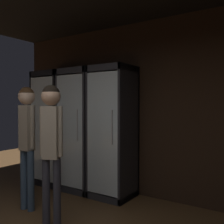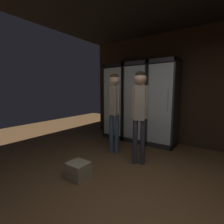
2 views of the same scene
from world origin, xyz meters
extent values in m
cube|color=black|center=(0.00, 3.03, 1.40)|extent=(6.00, 0.06, 2.80)
cube|color=black|center=(-2.08, 2.96, 1.04)|extent=(0.64, 0.04, 2.08)
cube|color=black|center=(-2.38, 2.68, 1.04)|extent=(0.04, 0.59, 2.08)
cube|color=black|center=(-1.78, 2.68, 1.04)|extent=(0.04, 0.59, 2.08)
cube|color=black|center=(-2.08, 2.68, 2.03)|extent=(0.64, 0.59, 0.10)
cube|color=black|center=(-2.08, 2.68, 0.05)|extent=(0.64, 0.59, 0.10)
cube|color=white|center=(-2.08, 2.93, 1.04)|extent=(0.56, 0.02, 1.84)
cube|color=silver|center=(-2.08, 2.40, 1.04)|extent=(0.56, 0.02, 1.84)
cylinder|color=#B2B2B7|center=(-1.89, 2.37, 1.15)|extent=(0.02, 0.02, 0.50)
cube|color=silver|center=(-2.08, 2.68, 0.12)|extent=(0.54, 0.51, 0.02)
cylinder|color=gray|center=(-2.26, 2.73, 0.22)|extent=(0.07, 0.07, 0.19)
cylinder|color=gray|center=(-2.26, 2.73, 0.37)|extent=(0.03, 0.03, 0.10)
cylinder|color=tan|center=(-2.26, 2.73, 0.21)|extent=(0.07, 0.07, 0.05)
cylinder|color=gray|center=(-2.08, 2.70, 0.22)|extent=(0.07, 0.07, 0.19)
cylinder|color=gray|center=(-2.08, 2.70, 0.36)|extent=(0.02, 0.02, 0.08)
cylinder|color=#2D2D33|center=(-2.08, 2.70, 0.20)|extent=(0.07, 0.07, 0.06)
cylinder|color=#194723|center=(-1.90, 2.66, 0.23)|extent=(0.06, 0.06, 0.21)
cylinder|color=#194723|center=(-1.90, 2.66, 0.39)|extent=(0.02, 0.02, 0.09)
cylinder|color=#B2332D|center=(-1.90, 2.66, 0.21)|extent=(0.07, 0.07, 0.07)
cube|color=silver|center=(-2.08, 2.68, 0.73)|extent=(0.54, 0.51, 0.02)
cylinder|color=#194723|center=(-2.25, 2.73, 0.86)|extent=(0.06, 0.06, 0.23)
cylinder|color=#194723|center=(-2.25, 2.73, 1.01)|extent=(0.02, 0.02, 0.07)
cylinder|color=beige|center=(-2.25, 2.73, 0.83)|extent=(0.06, 0.06, 0.08)
cylinder|color=#194723|center=(-2.07, 2.70, 0.86)|extent=(0.08, 0.08, 0.24)
cylinder|color=#194723|center=(-2.07, 2.70, 1.02)|extent=(0.03, 0.03, 0.09)
cylinder|color=#B2332D|center=(-2.07, 2.70, 0.84)|extent=(0.08, 0.08, 0.07)
cylinder|color=#9EAD99|center=(-1.91, 2.72, 0.85)|extent=(0.07, 0.07, 0.22)
cylinder|color=#9EAD99|center=(-1.91, 2.72, 1.00)|extent=(0.02, 0.02, 0.08)
cylinder|color=beige|center=(-1.91, 2.72, 0.84)|extent=(0.08, 0.08, 0.08)
cube|color=silver|center=(-2.08, 2.68, 1.34)|extent=(0.54, 0.51, 0.02)
cylinder|color=gray|center=(-2.28, 2.70, 1.47)|extent=(0.07, 0.07, 0.24)
cylinder|color=gray|center=(-2.28, 2.70, 1.63)|extent=(0.02, 0.02, 0.08)
cylinder|color=white|center=(-2.28, 2.70, 1.44)|extent=(0.07, 0.07, 0.08)
cylinder|color=black|center=(-2.14, 2.66, 1.45)|extent=(0.08, 0.08, 0.19)
cylinder|color=black|center=(-2.14, 2.66, 1.59)|extent=(0.03, 0.03, 0.09)
cylinder|color=white|center=(-2.14, 2.66, 1.44)|extent=(0.08, 0.08, 0.07)
cylinder|color=black|center=(-2.01, 2.69, 1.45)|extent=(0.07, 0.07, 0.21)
cylinder|color=black|center=(-2.01, 2.69, 1.59)|extent=(0.02, 0.02, 0.07)
cylinder|color=tan|center=(-2.01, 2.69, 1.45)|extent=(0.07, 0.07, 0.06)
cylinder|color=brown|center=(-1.88, 2.73, 1.47)|extent=(0.08, 0.08, 0.24)
cylinder|color=brown|center=(-1.88, 2.73, 1.63)|extent=(0.03, 0.03, 0.08)
cylinder|color=#2D2D33|center=(-1.88, 2.73, 1.44)|extent=(0.08, 0.08, 0.08)
cube|color=#2B2B30|center=(-1.42, 2.96, 1.04)|extent=(0.64, 0.04, 2.08)
cube|color=#2B2B30|center=(-1.72, 2.68, 1.04)|extent=(0.04, 0.59, 2.08)
cube|color=#2B2B30|center=(-1.12, 2.68, 1.04)|extent=(0.04, 0.59, 2.08)
cube|color=#2B2B30|center=(-1.42, 2.68, 2.03)|extent=(0.64, 0.59, 0.10)
cube|color=#2B2B30|center=(-1.42, 2.68, 0.05)|extent=(0.64, 0.59, 0.10)
cube|color=white|center=(-1.42, 2.93, 1.04)|extent=(0.56, 0.02, 1.84)
cube|color=silver|center=(-1.42, 2.40, 1.04)|extent=(0.56, 0.02, 1.84)
cylinder|color=#B2B2B7|center=(-1.23, 2.37, 1.15)|extent=(0.02, 0.02, 0.50)
cube|color=silver|center=(-1.42, 2.68, 0.12)|extent=(0.54, 0.51, 0.02)
cylinder|color=black|center=(-1.60, 2.72, 0.22)|extent=(0.06, 0.06, 0.18)
cylinder|color=black|center=(-1.60, 2.72, 0.35)|extent=(0.02, 0.02, 0.08)
cylinder|color=#2D2D33|center=(-1.60, 2.72, 0.21)|extent=(0.07, 0.07, 0.06)
cylinder|color=#9EAD99|center=(-1.41, 2.64, 0.22)|extent=(0.07, 0.07, 0.18)
cylinder|color=#9EAD99|center=(-1.41, 2.64, 0.35)|extent=(0.03, 0.03, 0.07)
cylinder|color=#2D2D33|center=(-1.41, 2.64, 0.19)|extent=(0.08, 0.08, 0.06)
cylinder|color=#336B38|center=(-1.25, 2.70, 0.23)|extent=(0.07, 0.07, 0.20)
cylinder|color=#336B38|center=(-1.25, 2.70, 0.36)|extent=(0.03, 0.03, 0.07)
cylinder|color=white|center=(-1.25, 2.70, 0.22)|extent=(0.07, 0.07, 0.06)
cube|color=silver|center=(-1.42, 2.68, 0.58)|extent=(0.54, 0.51, 0.02)
cylinder|color=#336B38|center=(-1.61, 2.70, 0.70)|extent=(0.08, 0.08, 0.23)
cylinder|color=#336B38|center=(-1.61, 2.70, 0.85)|extent=(0.03, 0.03, 0.08)
cylinder|color=#B2332D|center=(-1.61, 2.70, 0.71)|extent=(0.08, 0.08, 0.08)
cylinder|color=#194723|center=(-1.49, 2.72, 0.70)|extent=(0.08, 0.08, 0.22)
cylinder|color=#194723|center=(-1.49, 2.72, 0.85)|extent=(0.02, 0.02, 0.09)
cylinder|color=tan|center=(-1.49, 2.72, 0.67)|extent=(0.08, 0.08, 0.06)
cylinder|color=black|center=(-1.34, 2.72, 0.69)|extent=(0.08, 0.08, 0.20)
cylinder|color=black|center=(-1.34, 2.72, 0.83)|extent=(0.03, 0.03, 0.08)
cylinder|color=beige|center=(-1.34, 2.72, 0.68)|extent=(0.08, 0.08, 0.06)
cylinder|color=brown|center=(-1.23, 2.73, 0.69)|extent=(0.08, 0.08, 0.21)
cylinder|color=brown|center=(-1.23, 2.73, 0.84)|extent=(0.03, 0.03, 0.08)
cylinder|color=tan|center=(-1.23, 2.73, 0.67)|extent=(0.08, 0.08, 0.07)
cube|color=silver|center=(-1.42, 2.68, 1.04)|extent=(0.54, 0.51, 0.02)
cylinder|color=brown|center=(-1.55, 2.66, 1.15)|extent=(0.08, 0.08, 0.21)
cylinder|color=brown|center=(-1.55, 2.66, 1.30)|extent=(0.03, 0.03, 0.10)
cylinder|color=tan|center=(-1.55, 2.66, 1.13)|extent=(0.08, 0.08, 0.07)
cylinder|color=brown|center=(-1.27, 2.68, 1.16)|extent=(0.08, 0.08, 0.22)
cylinder|color=brown|center=(-1.27, 2.68, 1.31)|extent=(0.03, 0.03, 0.09)
cylinder|color=#2D2D33|center=(-1.27, 2.68, 1.15)|extent=(0.08, 0.08, 0.07)
cube|color=silver|center=(-1.42, 2.68, 1.49)|extent=(0.54, 0.51, 0.02)
cylinder|color=brown|center=(-1.54, 2.68, 1.59)|extent=(0.07, 0.07, 0.18)
cylinder|color=brown|center=(-1.54, 2.68, 1.72)|extent=(0.03, 0.03, 0.06)
cylinder|color=white|center=(-1.54, 2.68, 1.58)|extent=(0.07, 0.07, 0.05)
cylinder|color=#336B38|center=(-1.28, 2.69, 1.61)|extent=(0.06, 0.06, 0.21)
cylinder|color=#336B38|center=(-1.28, 2.69, 1.76)|extent=(0.02, 0.02, 0.08)
cylinder|color=#B2332D|center=(-1.28, 2.69, 1.58)|extent=(0.07, 0.07, 0.07)
cube|color=#2B2B30|center=(-0.75, 2.96, 1.04)|extent=(0.64, 0.04, 2.08)
cube|color=#2B2B30|center=(-1.05, 2.68, 1.04)|extent=(0.04, 0.59, 2.08)
cube|color=#2B2B30|center=(-0.46, 2.68, 1.04)|extent=(0.04, 0.59, 2.08)
cube|color=#2B2B30|center=(-0.75, 2.68, 2.03)|extent=(0.64, 0.59, 0.10)
cube|color=#2B2B30|center=(-0.75, 2.68, 0.05)|extent=(0.64, 0.59, 0.10)
cube|color=white|center=(-0.75, 2.93, 1.04)|extent=(0.56, 0.02, 1.84)
cube|color=silver|center=(-0.75, 2.40, 1.04)|extent=(0.56, 0.02, 1.84)
cylinder|color=#B2B2B7|center=(-0.56, 2.37, 1.15)|extent=(0.02, 0.02, 0.50)
cube|color=silver|center=(-0.75, 2.68, 0.12)|extent=(0.54, 0.51, 0.02)
cylinder|color=brown|center=(-0.88, 2.71, 0.24)|extent=(0.07, 0.07, 0.23)
cylinder|color=brown|center=(-0.88, 2.71, 0.40)|extent=(0.03, 0.03, 0.08)
cylinder|color=#2D2D33|center=(-0.88, 2.71, 0.24)|extent=(0.08, 0.08, 0.06)
cylinder|color=brown|center=(-0.62, 2.64, 0.25)|extent=(0.07, 0.07, 0.24)
cylinder|color=brown|center=(-0.62, 2.64, 0.41)|extent=(0.03, 0.03, 0.10)
cylinder|color=#B2332D|center=(-0.62, 2.64, 0.26)|extent=(0.08, 0.08, 0.08)
cube|color=silver|center=(-0.75, 2.68, 0.58)|extent=(0.54, 0.51, 0.02)
cylinder|color=#194723|center=(-0.94, 2.69, 0.68)|extent=(0.07, 0.07, 0.18)
cylinder|color=#194723|center=(-0.94, 2.69, 0.82)|extent=(0.03, 0.03, 0.10)
cylinder|color=#2D2D33|center=(-0.94, 2.69, 0.66)|extent=(0.08, 0.08, 0.06)
cylinder|color=black|center=(-0.76, 2.64, 0.70)|extent=(0.08, 0.08, 0.23)
cylinder|color=black|center=(-0.76, 2.64, 0.85)|extent=(0.03, 0.03, 0.07)
cylinder|color=tan|center=(-0.76, 2.64, 0.71)|extent=(0.08, 0.08, 0.08)
cylinder|color=black|center=(-0.58, 2.66, 0.69)|extent=(0.07, 0.07, 0.22)
cylinder|color=black|center=(-0.58, 2.66, 0.84)|extent=(0.03, 0.03, 0.08)
cylinder|color=beige|center=(-0.58, 2.66, 0.70)|extent=(0.07, 0.07, 0.08)
cube|color=silver|center=(-0.75, 2.68, 1.04)|extent=(0.54, 0.51, 0.02)
cylinder|color=black|center=(-0.90, 2.69, 1.16)|extent=(0.07, 0.07, 0.23)
cylinder|color=black|center=(-0.90, 2.69, 1.31)|extent=(0.02, 0.02, 0.06)
cylinder|color=beige|center=(-0.90, 2.69, 1.13)|extent=(0.08, 0.08, 0.08)
cylinder|color=black|center=(-0.61, 2.73, 1.15)|extent=(0.07, 0.07, 0.22)
cylinder|color=black|center=(-0.61, 2.73, 1.31)|extent=(0.03, 0.03, 0.09)
cylinder|color=beige|center=(-0.61, 2.73, 1.12)|extent=(0.07, 0.07, 0.07)
cube|color=silver|center=(-0.75, 2.68, 1.49)|extent=(0.54, 0.51, 0.02)
cylinder|color=#9EAD99|center=(-0.94, 2.68, 1.61)|extent=(0.07, 0.07, 0.22)
cylinder|color=#9EAD99|center=(-0.94, 2.68, 1.76)|extent=(0.02, 0.02, 0.08)
cylinder|color=white|center=(-0.94, 2.68, 1.59)|extent=(0.07, 0.07, 0.08)
cylinder|color=#336B38|center=(-0.75, 2.70, 1.61)|extent=(0.07, 0.07, 0.21)
cylinder|color=#336B38|center=(-0.75, 2.70, 1.75)|extent=(0.03, 0.03, 0.08)
cylinder|color=#2D2D33|center=(-0.75, 2.70, 1.61)|extent=(0.07, 0.07, 0.06)
cylinder|color=gray|center=(-0.58, 2.72, 1.62)|extent=(0.07, 0.07, 0.23)
cylinder|color=gray|center=(-0.58, 2.72, 1.77)|extent=(0.02, 0.02, 0.09)
cylinder|color=white|center=(-0.58, 2.72, 1.58)|extent=(0.07, 0.07, 0.08)
cylinder|color=#384C66|center=(-1.53, 1.58, 0.42)|extent=(0.09, 0.09, 0.84)
cylinder|color=#384C66|center=(-1.39, 1.58, 0.42)|extent=(0.09, 0.09, 0.84)
cube|color=gray|center=(-1.46, 1.58, 1.15)|extent=(0.19, 0.15, 0.63)
cylinder|color=gray|center=(-1.57, 1.58, 1.17)|extent=(0.06, 0.06, 0.60)
cylinder|color=gray|center=(-1.35, 1.59, 1.17)|extent=(0.06, 0.06, 0.60)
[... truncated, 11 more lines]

